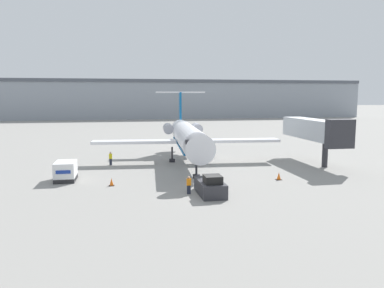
% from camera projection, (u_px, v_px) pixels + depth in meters
% --- Properties ---
extents(ground_plane, '(600.00, 600.00, 0.00)m').
position_uv_depth(ground_plane, '(210.00, 196.00, 33.33)').
color(ground_plane, gray).
extents(terminal_building, '(180.00, 16.80, 15.23)m').
position_uv_depth(terminal_building, '(142.00, 99.00, 149.43)').
color(terminal_building, '#8C939E').
rests_on(terminal_building, ground).
extents(airplane_main, '(25.04, 25.64, 9.57)m').
position_uv_depth(airplane_main, '(187.00, 136.00, 49.64)').
color(airplane_main, white).
rests_on(airplane_main, ground).
extents(pushback_tug, '(2.15, 4.56, 1.96)m').
position_uv_depth(pushback_tug, '(210.00, 186.00, 33.84)').
color(pushback_tug, '#2D2D33').
rests_on(pushback_tug, ground).
extents(luggage_cart, '(2.07, 3.28, 2.02)m').
position_uv_depth(luggage_cart, '(66.00, 171.00, 39.35)').
color(luggage_cart, '#232326').
rests_on(luggage_cart, ground).
extents(worker_near_tug, '(0.40, 0.24, 1.66)m').
position_uv_depth(worker_near_tug, '(189.00, 185.00, 34.01)').
color(worker_near_tug, '#232838').
rests_on(worker_near_tug, ground).
extents(worker_by_wing, '(0.40, 0.24, 1.72)m').
position_uv_depth(worker_by_wing, '(111.00, 158.00, 48.22)').
color(worker_by_wing, '#232838').
rests_on(worker_by_wing, ground).
extents(traffic_cone_left, '(0.52, 0.52, 0.79)m').
position_uv_depth(traffic_cone_left, '(112.00, 182.00, 37.15)').
color(traffic_cone_left, black).
rests_on(traffic_cone_left, ground).
extents(traffic_cone_right, '(0.59, 0.59, 0.82)m').
position_uv_depth(traffic_cone_right, '(279.00, 176.00, 39.80)').
color(traffic_cone_right, black).
rests_on(traffic_cone_right, ground).
extents(jet_bridge, '(3.20, 13.54, 6.19)m').
position_uv_depth(jet_bridge, '(315.00, 130.00, 49.10)').
color(jet_bridge, '#2D2D33').
rests_on(jet_bridge, ground).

